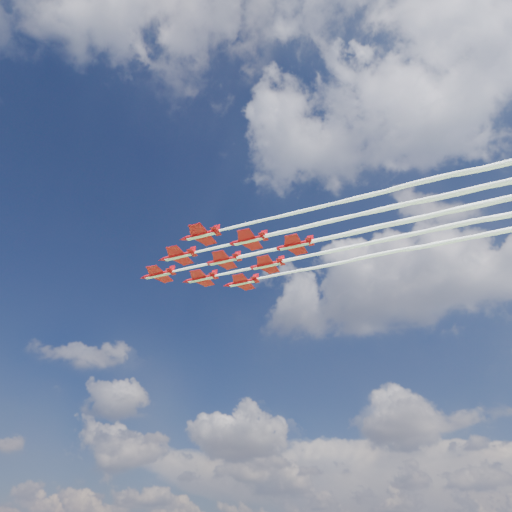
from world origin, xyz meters
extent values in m
cylinder|color=red|center=(-17.87, -2.90, 79.64)|extent=(8.87, 2.22, 1.21)
cone|color=red|center=(-23.32, -3.54, 79.64)|extent=(2.32, 1.46, 1.21)
cone|color=red|center=(-12.74, -2.30, 79.64)|extent=(1.76, 1.28, 1.10)
ellipsoid|color=black|center=(-20.05, -3.16, 80.14)|extent=(2.39, 1.26, 0.79)
cube|color=red|center=(-17.32, -2.84, 79.59)|extent=(4.67, 10.44, 0.15)
cube|color=red|center=(-13.50, -2.39, 79.64)|extent=(1.99, 4.11, 0.13)
cube|color=red|center=(-13.29, -2.36, 80.63)|extent=(1.76, 0.36, 1.98)
cube|color=white|center=(-17.87, -2.90, 79.09)|extent=(8.30, 1.94, 0.13)
cylinder|color=red|center=(-6.36, -8.55, 79.64)|extent=(8.87, 2.22, 1.21)
cone|color=red|center=(-11.81, -9.19, 79.64)|extent=(2.32, 1.46, 1.21)
cone|color=red|center=(-1.23, -7.95, 79.64)|extent=(1.76, 1.28, 1.10)
ellipsoid|color=black|center=(-8.54, -8.81, 80.14)|extent=(2.39, 1.26, 0.79)
cube|color=red|center=(-5.81, -8.49, 79.59)|extent=(4.67, 10.44, 0.15)
cube|color=red|center=(-1.99, -8.04, 79.64)|extent=(1.99, 4.11, 0.13)
cube|color=red|center=(-1.78, -8.01, 80.63)|extent=(1.76, 0.36, 1.98)
cube|color=white|center=(-6.36, -8.55, 79.09)|extent=(8.30, 1.94, 0.13)
cylinder|color=red|center=(-7.98, 5.26, 79.64)|extent=(8.87, 2.22, 1.21)
cone|color=red|center=(-13.43, 4.62, 79.64)|extent=(2.32, 1.46, 1.21)
cone|color=red|center=(-2.85, 5.87, 79.64)|extent=(1.76, 1.28, 1.10)
ellipsoid|color=black|center=(-10.16, 5.01, 80.14)|extent=(2.39, 1.26, 0.79)
cube|color=red|center=(-7.43, 5.33, 79.59)|extent=(4.67, 10.44, 0.15)
cube|color=red|center=(-3.61, 5.78, 79.64)|extent=(1.99, 4.11, 0.13)
cube|color=red|center=(-3.40, 5.80, 80.63)|extent=(1.76, 0.36, 1.98)
cube|color=white|center=(-7.98, 5.26, 79.09)|extent=(8.30, 1.94, 0.13)
cylinder|color=red|center=(5.15, -14.20, 79.64)|extent=(8.87, 2.22, 1.21)
cone|color=red|center=(-0.30, -14.84, 79.64)|extent=(2.32, 1.46, 1.21)
cone|color=red|center=(10.28, -13.60, 79.64)|extent=(1.76, 1.28, 1.10)
ellipsoid|color=black|center=(2.97, -14.46, 80.14)|extent=(2.39, 1.26, 0.79)
cube|color=red|center=(5.70, -14.14, 79.59)|extent=(4.67, 10.44, 0.15)
cube|color=red|center=(9.52, -13.69, 79.64)|extent=(1.99, 4.11, 0.13)
cube|color=red|center=(9.74, -13.67, 80.63)|extent=(1.76, 0.36, 1.98)
cube|color=white|center=(5.15, -14.20, 79.09)|extent=(8.30, 1.94, 0.13)
cylinder|color=red|center=(3.53, -0.39, 79.64)|extent=(8.87, 2.22, 1.21)
cone|color=red|center=(-1.92, -1.03, 79.64)|extent=(2.32, 1.46, 1.21)
cone|color=red|center=(8.66, 0.21, 79.64)|extent=(1.76, 1.28, 1.10)
ellipsoid|color=black|center=(1.35, -0.64, 80.14)|extent=(2.39, 1.26, 0.79)
cube|color=red|center=(4.08, -0.32, 79.59)|extent=(4.67, 10.44, 0.15)
cube|color=red|center=(7.90, 0.12, 79.64)|extent=(1.99, 4.11, 0.13)
cube|color=red|center=(8.12, 0.15, 80.63)|extent=(1.76, 0.36, 1.98)
cube|color=white|center=(3.53, -0.39, 79.09)|extent=(8.30, 1.94, 0.13)
cylinder|color=red|center=(1.91, 13.43, 79.64)|extent=(8.87, 2.22, 1.21)
cone|color=red|center=(-3.54, 12.79, 79.64)|extent=(2.32, 1.46, 1.21)
cone|color=red|center=(7.04, 14.03, 79.64)|extent=(1.76, 1.28, 1.10)
ellipsoid|color=black|center=(-0.27, 13.17, 80.14)|extent=(2.39, 1.26, 0.79)
cube|color=red|center=(2.46, 13.49, 79.59)|extent=(4.67, 10.44, 0.15)
cube|color=red|center=(6.28, 13.94, 79.64)|extent=(1.99, 4.11, 0.13)
cube|color=red|center=(6.49, 13.96, 80.63)|extent=(1.76, 0.36, 1.98)
cube|color=white|center=(1.91, 13.43, 79.09)|extent=(8.30, 1.94, 0.13)
cylinder|color=red|center=(15.05, -6.04, 79.64)|extent=(8.87, 2.22, 1.21)
cone|color=red|center=(9.59, -6.68, 79.64)|extent=(2.32, 1.46, 1.21)
cone|color=red|center=(20.17, -5.44, 79.64)|extent=(1.76, 1.28, 1.10)
ellipsoid|color=black|center=(12.86, -6.30, 80.14)|extent=(2.39, 1.26, 0.79)
cube|color=red|center=(15.59, -5.98, 79.59)|extent=(4.67, 10.44, 0.15)
cube|color=red|center=(19.41, -5.53, 79.64)|extent=(1.99, 4.11, 0.13)
cube|color=red|center=(19.63, -5.50, 80.63)|extent=(1.76, 0.36, 1.98)
cube|color=white|center=(15.05, -6.04, 79.09)|extent=(8.30, 1.94, 0.13)
cylinder|color=red|center=(13.42, 7.77, 79.64)|extent=(8.87, 2.22, 1.21)
cone|color=red|center=(7.97, 7.14, 79.64)|extent=(2.32, 1.46, 1.21)
cone|color=red|center=(18.55, 8.38, 79.64)|extent=(1.76, 1.28, 1.10)
ellipsoid|color=black|center=(11.24, 7.52, 80.14)|extent=(2.39, 1.26, 0.79)
cube|color=red|center=(13.97, 7.84, 79.59)|extent=(4.67, 10.44, 0.15)
cube|color=red|center=(17.79, 8.29, 79.64)|extent=(1.99, 4.11, 0.13)
cube|color=red|center=(18.01, 8.31, 80.63)|extent=(1.76, 0.36, 1.98)
cube|color=white|center=(13.42, 7.77, 79.09)|extent=(8.30, 1.94, 0.13)
cylinder|color=red|center=(24.94, 2.12, 79.64)|extent=(8.87, 2.22, 1.21)
cone|color=red|center=(19.48, 1.48, 79.64)|extent=(2.32, 1.46, 1.21)
cone|color=red|center=(30.06, 2.72, 79.64)|extent=(1.76, 1.28, 1.10)
ellipsoid|color=black|center=(22.75, 1.87, 80.14)|extent=(2.39, 1.26, 0.79)
cube|color=red|center=(25.48, 2.19, 79.59)|extent=(4.67, 10.44, 0.15)
cube|color=red|center=(29.30, 2.64, 79.64)|extent=(1.99, 4.11, 0.13)
cube|color=red|center=(29.52, 2.66, 80.63)|extent=(1.76, 0.36, 1.98)
cube|color=white|center=(24.94, 2.12, 79.09)|extent=(8.30, 1.94, 0.13)
camera|label=1|loc=(70.08, -103.02, 4.00)|focal=35.00mm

